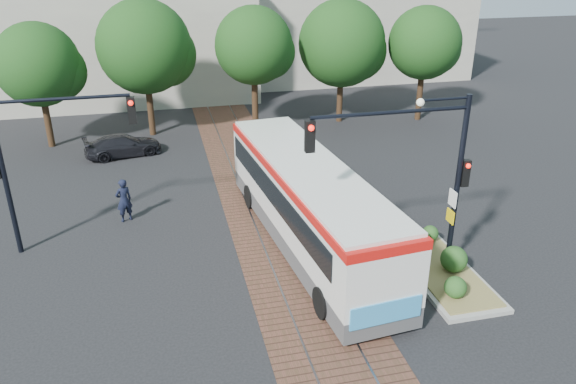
# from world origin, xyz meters

# --- Properties ---
(ground) EXTENTS (120.00, 120.00, 0.00)m
(ground) POSITION_xyz_m (0.00, 0.00, 0.00)
(ground) COLOR black
(ground) RESTS_ON ground
(trackbed) EXTENTS (3.60, 40.00, 0.02)m
(trackbed) POSITION_xyz_m (0.00, 4.00, 0.01)
(trackbed) COLOR brown
(trackbed) RESTS_ON ground
(tree_row) EXTENTS (26.40, 5.60, 7.67)m
(tree_row) POSITION_xyz_m (1.21, 16.42, 4.85)
(tree_row) COLOR #382314
(tree_row) RESTS_ON ground
(warehouses) EXTENTS (40.00, 13.00, 8.00)m
(warehouses) POSITION_xyz_m (-0.53, 28.75, 3.81)
(warehouses) COLOR #ADA899
(warehouses) RESTS_ON ground
(city_bus) EXTENTS (3.72, 12.23, 3.22)m
(city_bus) POSITION_xyz_m (0.91, 2.12, 1.79)
(city_bus) COLOR #444446
(city_bus) RESTS_ON ground
(traffic_island) EXTENTS (2.20, 5.20, 1.13)m
(traffic_island) POSITION_xyz_m (4.82, -0.90, 0.33)
(traffic_island) COLOR gray
(traffic_island) RESTS_ON ground
(signal_pole_main) EXTENTS (5.49, 0.46, 6.00)m
(signal_pole_main) POSITION_xyz_m (3.86, -0.81, 4.16)
(signal_pole_main) COLOR black
(signal_pole_main) RESTS_ON ground
(signal_pole_left) EXTENTS (4.99, 0.34, 6.00)m
(signal_pole_left) POSITION_xyz_m (-8.37, 4.00, 3.86)
(signal_pole_left) COLOR black
(signal_pole_left) RESTS_ON ground
(officer) EXTENTS (0.79, 0.68, 1.82)m
(officer) POSITION_xyz_m (-5.79, 5.68, 0.91)
(officer) COLOR black
(officer) RESTS_ON ground
(parked_car) EXTENTS (4.19, 2.41, 1.14)m
(parked_car) POSITION_xyz_m (-6.06, 13.52, 0.57)
(parked_car) COLOR black
(parked_car) RESTS_ON ground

